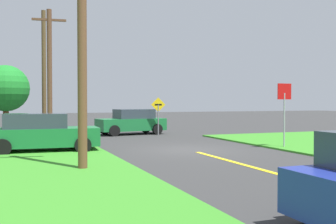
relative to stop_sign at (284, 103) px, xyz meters
name	(u,v)px	position (x,y,z in m)	size (l,w,h in m)	color
ground_plane	(188,150)	(-4.27, 1.08, -2.04)	(120.00, 120.00, 0.00)	#313131
lane_stripe_center	(313,184)	(-4.27, -6.92, -2.04)	(0.20, 14.00, 0.01)	yellow
stop_sign	(284,103)	(0.00, 0.00, 0.00)	(0.72, 0.07, 2.93)	#9EA0A8
parked_car_near_building	(41,133)	(-10.35, 2.37, -1.24)	(4.58, 2.10, 1.62)	#196B33
car_approaching_junction	(132,122)	(-4.28, 10.04, -1.24)	(4.49, 2.39, 1.62)	#196B33
utility_pole_near	(82,19)	(-9.47, -2.76, 2.58)	(1.80, 0.40, 8.99)	brown
utility_pole_mid	(50,72)	(-9.54, 7.84, 1.66)	(1.80, 0.30, 7.13)	brown
utility_pole_far	(44,68)	(-9.08, 18.44, 2.70)	(1.80, 0.34, 9.29)	brown
direction_sign	(158,112)	(-2.89, 8.84, -0.57)	(0.90, 0.18, 2.37)	slate
oak_tree_left	(6,88)	(-11.88, 16.19, 1.00)	(3.32, 3.32, 4.73)	brown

